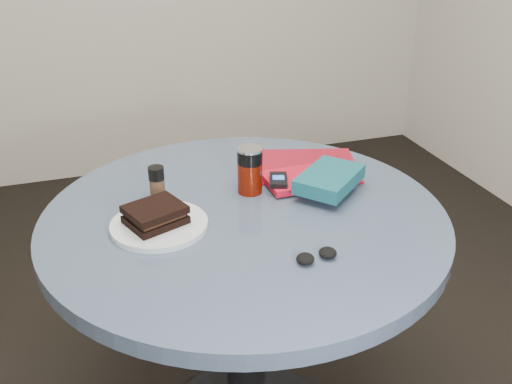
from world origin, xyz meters
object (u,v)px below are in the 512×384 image
object	(u,v)px
soda_can	(250,170)
magazine	(301,166)
table	(245,266)
novel	(329,179)
red_book	(303,179)
sandwich	(155,214)
headphones	(317,256)
pepper_grinder	(157,183)
plate	(159,225)
mp3_player	(278,180)

from	to	relation	value
soda_can	magazine	world-z (taller)	soda_can
table	magazine	distance (m)	0.35
novel	table	bearing A→B (deg)	145.58
table	red_book	bearing A→B (deg)	27.31
red_book	novel	xyz separation A→B (m)	(0.04, -0.07, 0.03)
sandwich	headphones	xyz separation A→B (m)	(0.30, -0.24, -0.03)
table	headphones	xyz separation A→B (m)	(0.08, -0.25, 0.17)
red_book	headphones	distance (m)	0.37
sandwich	headphones	distance (m)	0.39
pepper_grinder	magazine	distance (m)	0.44
sandwich	plate	bearing A→B (deg)	-0.51
table	plate	xyz separation A→B (m)	(-0.21, -0.01, 0.17)
soda_can	red_book	distance (m)	0.16
plate	novel	xyz separation A→B (m)	(0.45, 0.04, 0.03)
pepper_grinder	plate	bearing A→B (deg)	-98.51
plate	magazine	bearing A→B (deg)	25.78
table	magazine	size ratio (longest dim) A/B	3.15
plate	soda_can	size ratio (longest dim) A/B	1.84
red_book	headphones	world-z (taller)	same
mp3_player	headphones	distance (m)	0.34
novel	magazine	bearing A→B (deg)	50.81
magazine	mp3_player	xyz separation A→B (m)	(-0.11, -0.12, 0.03)
novel	mp3_player	size ratio (longest dim) A/B	2.13
sandwich	novel	world-z (taller)	novel
red_book	mp3_player	size ratio (longest dim) A/B	2.29
headphones	pepper_grinder	bearing A→B (deg)	125.85
plate	red_book	bearing A→B (deg)	15.48
headphones	soda_can	bearing A→B (deg)	96.11
soda_can	magazine	bearing A→B (deg)	29.05
magazine	plate	bearing A→B (deg)	-138.28
pepper_grinder	red_book	size ratio (longest dim) A/B	0.45
plate	novel	size ratio (longest dim) A/B	1.19
table	novel	distance (m)	0.32
red_book	headphones	size ratio (longest dim) A/B	2.09
red_book	soda_can	bearing A→B (deg)	-179.89
sandwich	pepper_grinder	size ratio (longest dim) A/B	1.69
soda_can	red_book	xyz separation A→B (m)	(0.15, 0.00, -0.05)
table	soda_can	distance (m)	0.25
table	mp3_player	world-z (taller)	mp3_player
plate	mp3_player	distance (m)	0.35
plate	soda_can	xyz separation A→B (m)	(0.26, 0.11, 0.06)
table	pepper_grinder	size ratio (longest dim) A/B	10.83
magazine	novel	xyz separation A→B (m)	(0.01, -0.18, 0.04)
table	sandwich	xyz separation A→B (m)	(-0.22, -0.01, 0.20)
novel	mp3_player	world-z (taller)	novel
table	mp3_player	size ratio (longest dim) A/B	11.11
plate	table	bearing A→B (deg)	3.15
red_book	novel	size ratio (longest dim) A/B	1.07
mp3_player	headphones	xyz separation A→B (m)	(-0.04, -0.34, -0.02)
plate	headphones	size ratio (longest dim) A/B	2.33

